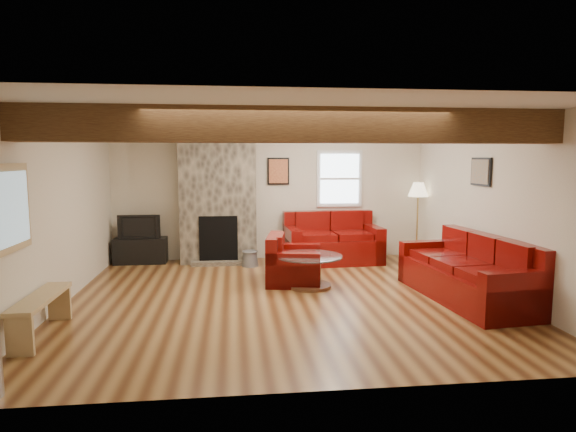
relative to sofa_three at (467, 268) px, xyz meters
name	(u,v)px	position (x,y,z in m)	size (l,w,h in m)	color
room	(286,209)	(-2.48, 0.35, 0.81)	(8.00, 8.00, 8.00)	#572F17
oak_beam	(298,125)	(-2.48, -0.90, 1.87)	(6.00, 0.36, 0.38)	#361D10
chimney_breast	(218,198)	(-3.48, 2.84, 0.78)	(1.40, 0.67, 2.50)	#39332C
back_window	(339,179)	(-1.13, 3.06, 1.11)	(0.90, 0.08, 1.10)	silver
hatch_window	(7,209)	(-5.44, -1.15, 1.01)	(0.08, 1.00, 0.90)	tan
ceiling_dome	(337,126)	(-1.58, 1.25, 2.00)	(0.40, 0.40, 0.18)	white
artwork_back	(278,171)	(-2.33, 3.06, 1.26)	(0.42, 0.06, 0.52)	black
artwork_right	(480,172)	(0.48, 0.65, 1.31)	(0.06, 0.55, 0.42)	black
sofa_three	(467,268)	(0.00, 0.00, 0.00)	(2.28, 0.95, 0.88)	#4E0B05
loveseat	(333,238)	(-1.35, 2.58, 0.02)	(1.75, 1.01, 0.93)	#4E0B05
armchair_red	(294,259)	(-2.26, 1.17, -0.06)	(0.93, 0.82, 0.75)	#4E0B05
coffee_table	(309,271)	(-2.07, 0.87, -0.20)	(1.00, 1.00, 0.52)	#4C2A18
tv_cabinet	(141,251)	(-4.93, 2.88, -0.20)	(0.95, 0.38, 0.48)	black
television	(140,226)	(-4.93, 2.88, 0.26)	(0.77, 0.10, 0.44)	black
floor_lamp	(418,194)	(0.32, 2.65, 0.83)	(0.38, 0.38, 1.49)	tan
pine_bench	(42,316)	(-5.31, -0.81, -0.22)	(0.28, 1.20, 0.45)	tan
coal_bucket	(250,258)	(-2.91, 2.39, -0.30)	(0.30, 0.30, 0.29)	gray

